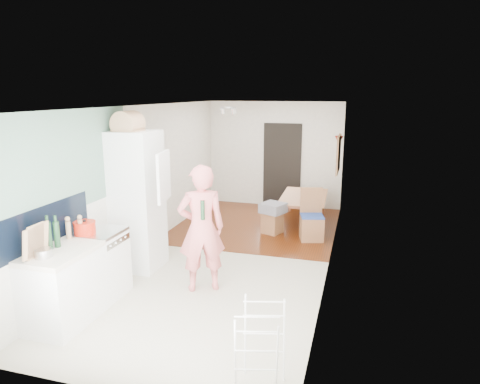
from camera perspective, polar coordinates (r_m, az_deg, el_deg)
The scene contains 32 objects.
room_shell at distance 6.92m, azimuth -1.20°, elevation 1.01°, with size 3.20×7.00×2.50m, color beige, non-canonical shape.
floor at distance 7.29m, azimuth -1.15°, elevation -8.64°, with size 3.20×7.00×0.01m, color beige.
wood_floor_overlay at distance 8.97m, azimuth 2.33°, elevation -4.36°, with size 3.20×3.30×0.01m, color #5A1F07.
sage_wall_panel at distance 5.79m, azimuth -22.62°, elevation 3.62°, with size 0.02×3.00×1.30m, color slate.
tile_splashback at distance 5.53m, azimuth -25.45°, elevation -4.53°, with size 0.02×1.90×0.50m, color black.
doorway_recess at distance 10.25m, azimuth 5.63°, elevation 3.53°, with size 0.90×0.04×2.00m, color black.
base_cabinet at distance 5.60m, azimuth -22.46°, elevation -11.90°, with size 0.60×0.90×0.86m, color white.
worktop at distance 5.43m, azimuth -22.89°, elevation -7.49°, with size 0.62×0.92×0.06m, color beige.
range_cooker at distance 6.15m, azimuth -18.14°, elevation -9.18°, with size 0.60×0.60×0.88m, color white.
cooker_top at distance 5.99m, azimuth -18.45°, elevation -5.10°, with size 0.60×0.60×0.04m, color silver.
fridge_housing at distance 6.76m, azimuth -13.53°, elevation -1.19°, with size 0.66×0.66×2.15m, color white.
fridge_door at distance 6.11m, azimuth -10.14°, elevation 2.04°, with size 0.56×0.04×0.70m, color white.
fridge_interior at distance 6.51m, azimuth -11.37°, elevation 2.66°, with size 0.02×0.52×0.66m, color white.
pinboard at distance 8.45m, azimuth 13.01°, elevation 4.97°, with size 0.03×0.90×0.70m, color tan.
pinboard_frame at distance 8.46m, azimuth 12.91°, elevation 4.98°, with size 0.01×0.94×0.74m, color #A45B3C.
wall_sconce at distance 9.08m, azimuth 13.06°, elevation 6.79°, with size 0.18×0.18×0.16m, color maroon.
person at distance 5.84m, azimuth -5.19°, elevation -3.38°, with size 0.77×0.50×2.10m, color #F07576.
dining_table at distance 9.14m, azimuth 8.65°, elevation -2.59°, with size 1.41×0.78×0.50m, color #A45B3C.
dining_chair at distance 8.04m, azimuth 9.59°, elevation -3.07°, with size 0.41×0.41×0.97m, color #A45B3C, non-canonical shape.
stool at distance 8.39m, azimuth 4.33°, elevation -4.13°, with size 0.33×0.33×0.43m, color #A45B3C, non-canonical shape.
grey_drape at distance 8.28m, azimuth 4.45°, elevation -2.13°, with size 0.42×0.42×0.19m, color gray.
drying_rack at distance 4.25m, azimuth 2.74°, elevation -19.80°, with size 0.41×0.37×0.79m, color white, non-canonical shape.
bread_bin at distance 6.55m, azimuth -14.72°, elevation 8.78°, with size 0.40×0.38×0.21m, color tan, non-canonical shape.
red_casserole at distance 5.89m, azimuth -19.99°, elevation -4.51°, with size 0.28×0.28×0.16m, color red.
steel_pan at distance 5.26m, azimuth -24.72°, elevation -7.42°, with size 0.19×0.19×0.09m, color silver.
held_bottle at distance 5.66m, azimuth -5.00°, elevation -2.42°, with size 0.06×0.06×0.26m, color #193B20.
bottle_a at distance 5.45m, azimuth -24.18°, elevation -5.36°, with size 0.08×0.08×0.33m, color #193B20.
bottle_b at distance 5.50m, azimuth -23.24°, elevation -5.22°, with size 0.07×0.07×0.31m, color #193B20.
bottle_c at distance 5.34m, azimuth -25.53°, elevation -6.61°, with size 0.08×0.08×0.20m, color silver.
pepper_mill_front at distance 5.76m, azimuth -21.90°, elevation -4.74°, with size 0.06×0.06×0.22m, color tan.
pepper_mill_back at distance 5.84m, azimuth -20.50°, elevation -4.45°, with size 0.06×0.06×0.21m, color tan.
chopping_boards at distance 5.23m, azimuth -25.62°, elevation -5.92°, with size 0.04×0.29×0.39m, color tan, non-canonical shape.
Camera 1 is at (2.00, -6.46, 2.71)m, focal length 32.00 mm.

